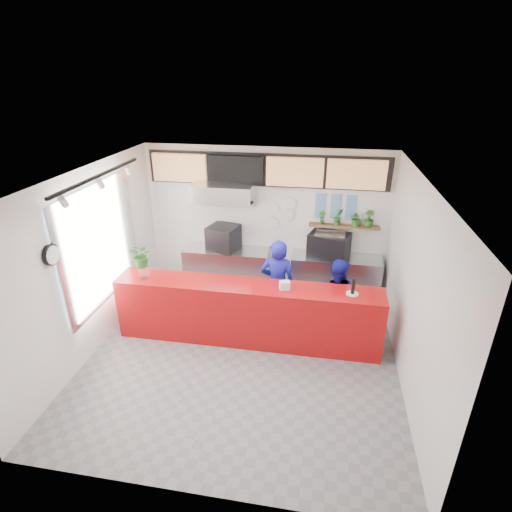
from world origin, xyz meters
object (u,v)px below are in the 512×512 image
Objects in this scene: service_counter at (247,313)px; pepper_mill at (353,287)px; espresso_machine at (329,245)px; panini_oven at (224,238)px; staff_right at (335,297)px; staff_center at (277,285)px.

pepper_mill reaches higher than service_counter.
service_counter is 1.84m from pepper_mill.
service_counter is 5.87× the size of espresso_machine.
panini_oven is 2.70m from staff_right.
staff_right is 0.75m from pepper_mill.
panini_oven reaches higher than service_counter.
staff_center is at bearing 1.84° from staff_right.
panini_oven is 0.39× the size of staff_right.
espresso_machine is (1.33, 1.80, 0.60)m from service_counter.
staff_center reaches higher than pepper_mill.
panini_oven is 2.35× the size of pepper_mill.
pepper_mill is (1.71, -0.01, 0.69)m from service_counter.
staff_right is at bearing 114.84° from pepper_mill.
staff_center reaches higher than espresso_machine.
staff_center is at bearing 156.86° from pepper_mill.
service_counter is 2.32m from espresso_machine.
service_counter is at bearing 179.68° from pepper_mill.
espresso_machine is at bearing 101.76° from pepper_mill.
staff_right reaches higher than espresso_machine.
staff_right is at bearing -14.37° from panini_oven.
espresso_machine is 3.15× the size of pepper_mill.
panini_oven is 3.13m from pepper_mill.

